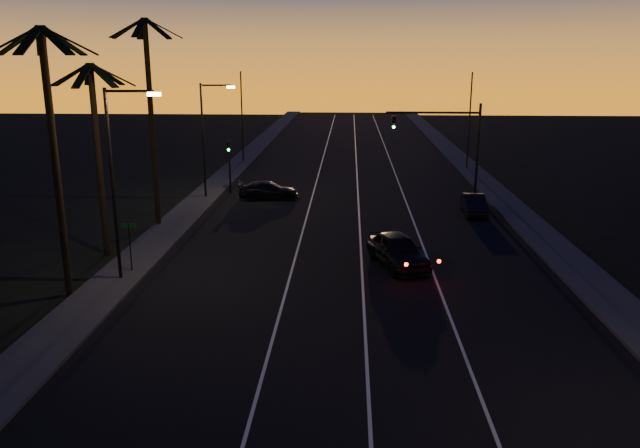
# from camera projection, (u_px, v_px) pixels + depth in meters

# --- Properties ---
(road) EXTENTS (20.00, 170.00, 0.01)m
(road) POSITION_uv_depth(u_px,v_px,m) (352.00, 228.00, 38.82)
(road) COLOR black
(road) RESTS_ON ground
(sidewalk_left) EXTENTS (2.40, 170.00, 0.16)m
(sidewalk_left) POSITION_uv_depth(u_px,v_px,m) (174.00, 225.00, 39.32)
(sidewalk_left) COLOR #323230
(sidewalk_left) RESTS_ON ground
(sidewalk_right) EXTENTS (2.40, 170.00, 0.16)m
(sidewalk_right) POSITION_uv_depth(u_px,v_px,m) (534.00, 229.00, 38.28)
(sidewalk_right) COLOR #323230
(sidewalk_right) RESTS_ON ground
(lane_stripe_left) EXTENTS (0.12, 160.00, 0.01)m
(lane_stripe_left) POSITION_uv_depth(u_px,v_px,m) (304.00, 227.00, 38.96)
(lane_stripe_left) COLOR silver
(lane_stripe_left) RESTS_ON road
(lane_stripe_mid) EXTENTS (0.12, 160.00, 0.01)m
(lane_stripe_mid) POSITION_uv_depth(u_px,v_px,m) (360.00, 228.00, 38.80)
(lane_stripe_mid) COLOR silver
(lane_stripe_mid) RESTS_ON road
(lane_stripe_right) EXTENTS (0.12, 160.00, 0.01)m
(lane_stripe_right) POSITION_uv_depth(u_px,v_px,m) (416.00, 229.00, 38.63)
(lane_stripe_right) COLOR silver
(lane_stripe_right) RESTS_ON road
(palm_near) EXTENTS (4.25, 4.16, 11.53)m
(palm_near) POSITION_uv_depth(u_px,v_px,m) (52.00, 137.00, 26.00)
(palm_near) COLOR black
(palm_near) RESTS_ON ground
(palm_mid) EXTENTS (4.25, 4.16, 10.03)m
(palm_mid) POSITION_uv_depth(u_px,v_px,m) (97.00, 138.00, 32.03)
(palm_mid) COLOR black
(palm_mid) RESTS_ON ground
(palm_far) EXTENTS (4.25, 4.16, 12.53)m
(palm_far) POSITION_uv_depth(u_px,v_px,m) (150.00, 103.00, 37.42)
(palm_far) COLOR black
(palm_far) RESTS_ON ground
(streetlight_left_near) EXTENTS (2.55, 0.26, 9.00)m
(streetlight_left_near) POSITION_uv_depth(u_px,v_px,m) (118.00, 170.00, 28.30)
(streetlight_left_near) COLOR black
(streetlight_left_near) RESTS_ON ground
(streetlight_left_far) EXTENTS (2.55, 0.26, 8.50)m
(streetlight_left_far) POSITION_uv_depth(u_px,v_px,m) (207.00, 131.00, 45.73)
(streetlight_left_far) COLOR black
(streetlight_left_far) RESTS_ON ground
(street_sign) EXTENTS (0.70, 0.06, 2.60)m
(street_sign) POSITION_uv_depth(u_px,v_px,m) (130.00, 241.00, 30.21)
(street_sign) COLOR black
(street_sign) RESTS_ON ground
(signal_mast) EXTENTS (7.10, 0.41, 7.00)m
(signal_mast) POSITION_uv_depth(u_px,v_px,m) (447.00, 133.00, 46.90)
(signal_mast) COLOR black
(signal_mast) RESTS_ON ground
(signal_post) EXTENTS (0.28, 0.37, 4.20)m
(signal_post) POSITION_uv_depth(u_px,v_px,m) (229.00, 156.00, 48.15)
(signal_post) COLOR black
(signal_post) RESTS_ON ground
(far_pole_left) EXTENTS (0.14, 0.14, 9.00)m
(far_pole_left) POSITION_uv_depth(u_px,v_px,m) (242.00, 117.00, 62.30)
(far_pole_left) COLOR black
(far_pole_left) RESTS_ON ground
(far_pole_right) EXTENTS (0.14, 0.14, 9.00)m
(far_pole_right) POSITION_uv_depth(u_px,v_px,m) (469.00, 121.00, 58.38)
(far_pole_right) COLOR black
(far_pole_right) RESTS_ON ground
(lead_car) EXTENTS (3.54, 5.72, 1.66)m
(lead_car) POSITION_uv_depth(u_px,v_px,m) (398.00, 250.00, 31.52)
(lead_car) COLOR black
(lead_car) RESTS_ON road
(right_car) EXTENTS (1.53, 4.04, 1.32)m
(right_car) POSITION_uv_depth(u_px,v_px,m) (474.00, 204.00, 42.14)
(right_car) COLOR black
(right_car) RESTS_ON road
(cross_car) EXTENTS (4.59, 2.10, 1.30)m
(cross_car) POSITION_uv_depth(u_px,v_px,m) (268.00, 190.00, 46.67)
(cross_car) COLOR black
(cross_car) RESTS_ON road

